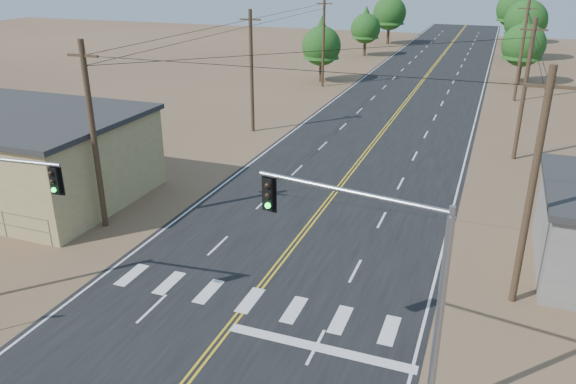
% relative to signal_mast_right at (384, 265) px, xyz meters
% --- Properties ---
extents(road, '(15.00, 200.00, 0.02)m').
position_rel_signal_mast_right_xyz_m(road, '(-6.21, 25.70, -4.95)').
color(road, black).
rests_on(road, ground).
extents(utility_pole_left_near, '(1.80, 0.30, 10.00)m').
position_rel_signal_mast_right_xyz_m(utility_pole_left_near, '(-16.71, 7.70, 0.16)').
color(utility_pole_left_near, '#4C3826').
rests_on(utility_pole_left_near, ground).
extents(utility_pole_left_mid, '(1.80, 0.30, 10.00)m').
position_rel_signal_mast_right_xyz_m(utility_pole_left_mid, '(-16.71, 27.70, 0.16)').
color(utility_pole_left_mid, '#4C3826').
rests_on(utility_pole_left_mid, ground).
extents(utility_pole_left_far, '(1.80, 0.30, 10.00)m').
position_rel_signal_mast_right_xyz_m(utility_pole_left_far, '(-16.71, 47.70, 0.16)').
color(utility_pole_left_far, '#4C3826').
rests_on(utility_pole_left_far, ground).
extents(utility_pole_right_near, '(1.80, 0.30, 10.00)m').
position_rel_signal_mast_right_xyz_m(utility_pole_right_near, '(4.29, 7.70, 0.16)').
color(utility_pole_right_near, '#4C3826').
rests_on(utility_pole_right_near, ground).
extents(utility_pole_right_mid, '(1.80, 0.30, 10.00)m').
position_rel_signal_mast_right_xyz_m(utility_pole_right_mid, '(4.29, 27.70, 0.16)').
color(utility_pole_right_mid, '#4C3826').
rests_on(utility_pole_right_mid, ground).
extents(utility_pole_right_far, '(1.80, 0.30, 10.00)m').
position_rel_signal_mast_right_xyz_m(utility_pole_right_far, '(4.29, 47.70, 0.16)').
color(utility_pole_right_far, '#4C3826').
rests_on(utility_pole_right_far, ground).
extents(signal_mast_right, '(6.23, 1.29, 7.31)m').
position_rel_signal_mast_right_xyz_m(signal_mast_right, '(0.00, 0.00, 0.00)').
color(signal_mast_right, gray).
rests_on(signal_mast_right, ground).
extents(tree_left_near, '(4.63, 4.63, 7.71)m').
position_rel_signal_mast_right_xyz_m(tree_left_near, '(-17.76, 50.33, -0.25)').
color(tree_left_near, '#3F2D1E').
rests_on(tree_left_near, ground).
extents(tree_left_mid, '(4.47, 4.47, 7.45)m').
position_rel_signal_mast_right_xyz_m(tree_left_mid, '(-17.53, 72.12, -0.41)').
color(tree_left_mid, '#3F2D1E').
rests_on(tree_left_mid, ground).
extents(tree_left_far, '(5.70, 5.70, 9.50)m').
position_rel_signal_mast_right_xyz_m(tree_left_far, '(-16.81, 86.77, 0.85)').
color(tree_left_far, '#3F2D1E').
rests_on(tree_left_far, ground).
extents(tree_right_near, '(4.94, 4.94, 8.24)m').
position_rel_signal_mast_right_xyz_m(tree_right_near, '(4.69, 57.24, 0.08)').
color(tree_right_near, '#3F2D1E').
rests_on(tree_right_near, ground).
extents(tree_right_mid, '(6.03, 6.03, 10.05)m').
position_rel_signal_mast_right_xyz_m(tree_right_mid, '(5.05, 76.59, 1.19)').
color(tree_right_mid, '#3F2D1E').
rests_on(tree_right_mid, ground).
extents(tree_right_far, '(6.43, 6.43, 10.72)m').
position_rel_signal_mast_right_xyz_m(tree_right_far, '(3.64, 94.86, 1.60)').
color(tree_right_far, '#3F2D1E').
rests_on(tree_right_far, ground).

